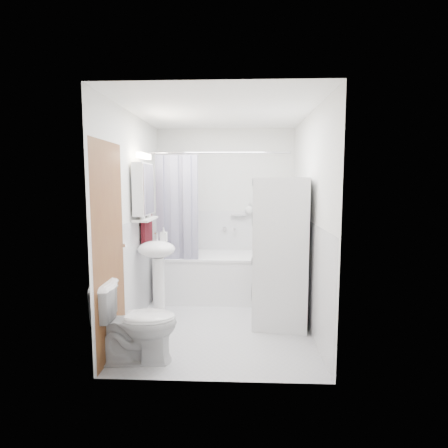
{
  "coord_description": "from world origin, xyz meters",
  "views": [
    {
      "loc": [
        0.22,
        -4.21,
        1.64
      ],
      "look_at": [
        0.03,
        0.15,
        1.14
      ],
      "focal_mm": 30.0,
      "sensor_mm": 36.0,
      "label": 1
    }
  ],
  "objects_px": {
    "bathtub": "(220,274)",
    "washer_dryer": "(281,252)",
    "sink": "(157,262)",
    "toilet": "(136,322)"
  },
  "relations": [
    {
      "from": "sink",
      "to": "washer_dryer",
      "type": "xyz_separation_m",
      "value": [
        1.43,
        -0.08,
        0.14
      ]
    },
    {
      "from": "bathtub",
      "to": "toilet",
      "type": "relative_size",
      "value": 2.2
    },
    {
      "from": "sink",
      "to": "toilet",
      "type": "relative_size",
      "value": 1.4
    },
    {
      "from": "bathtub",
      "to": "washer_dryer",
      "type": "xyz_separation_m",
      "value": [
        0.74,
        -0.94,
        0.5
      ]
    },
    {
      "from": "washer_dryer",
      "to": "sink",
      "type": "bearing_deg",
      "value": -175.48
    },
    {
      "from": "bathtub",
      "to": "washer_dryer",
      "type": "relative_size",
      "value": 0.97
    },
    {
      "from": "bathtub",
      "to": "sink",
      "type": "xyz_separation_m",
      "value": [
        -0.69,
        -0.86,
        0.36
      ]
    },
    {
      "from": "washer_dryer",
      "to": "toilet",
      "type": "relative_size",
      "value": 2.26
    },
    {
      "from": "bathtub",
      "to": "sink",
      "type": "bearing_deg",
      "value": -128.91
    },
    {
      "from": "sink",
      "to": "bathtub",
      "type": "bearing_deg",
      "value": 51.09
    }
  ]
}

